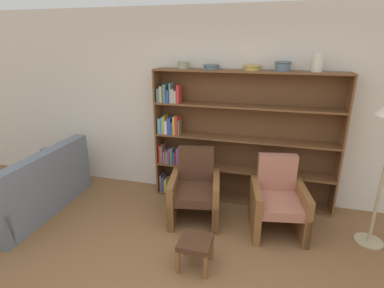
{
  "coord_description": "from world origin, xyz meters",
  "views": [
    {
      "loc": [
        0.67,
        -1.88,
        2.28
      ],
      "look_at": [
        -0.34,
        1.85,
        0.95
      ],
      "focal_mm": 28.0,
      "sensor_mm": 36.0,
      "label": 1
    }
  ],
  "objects_px": {
    "bowl_terracotta": "(283,66)",
    "armchair_leather": "(195,190)",
    "bookshelf": "(228,139)",
    "footstool": "(195,245)",
    "bowl_copper": "(211,67)",
    "couch": "(33,190)",
    "bowl_sage": "(252,67)",
    "armchair_cushioned": "(278,201)",
    "bowl_brass": "(183,65)",
    "vase_tall": "(317,64)"
  },
  "relations": [
    {
      "from": "bowl_terracotta",
      "to": "armchair_leather",
      "type": "bearing_deg",
      "value": -148.05
    },
    {
      "from": "bookshelf",
      "to": "footstool",
      "type": "xyz_separation_m",
      "value": [
        -0.08,
        -1.56,
        -0.68
      ]
    },
    {
      "from": "bookshelf",
      "to": "armchair_leather",
      "type": "height_order",
      "value": "bookshelf"
    },
    {
      "from": "bowl_copper",
      "to": "couch",
      "type": "distance_m",
      "value": 3.0
    },
    {
      "from": "bowl_copper",
      "to": "footstool",
      "type": "height_order",
      "value": "bowl_copper"
    },
    {
      "from": "couch",
      "to": "armchair_leather",
      "type": "distance_m",
      "value": 2.27
    },
    {
      "from": "bowl_sage",
      "to": "footstool",
      "type": "bearing_deg",
      "value": -103.06
    },
    {
      "from": "bowl_copper",
      "to": "bowl_sage",
      "type": "xyz_separation_m",
      "value": [
        0.54,
        0.0,
        0.0
      ]
    },
    {
      "from": "bowl_sage",
      "to": "armchair_cushioned",
      "type": "xyz_separation_m",
      "value": [
        0.46,
        -0.61,
        -1.56
      ]
    },
    {
      "from": "bowl_copper",
      "to": "footstool",
      "type": "xyz_separation_m",
      "value": [
        0.18,
        -1.53,
        -1.7
      ]
    },
    {
      "from": "bowl_sage",
      "to": "armchair_leather",
      "type": "height_order",
      "value": "bowl_sage"
    },
    {
      "from": "bowl_brass",
      "to": "bowl_sage",
      "type": "xyz_separation_m",
      "value": [
        0.94,
        0.0,
        -0.02
      ]
    },
    {
      "from": "bowl_terracotta",
      "to": "armchair_cushioned",
      "type": "xyz_separation_m",
      "value": [
        0.08,
        -0.61,
        -1.59
      ]
    },
    {
      "from": "bowl_brass",
      "to": "bowl_sage",
      "type": "relative_size",
      "value": 0.73
    },
    {
      "from": "armchair_cushioned",
      "to": "bookshelf",
      "type": "bearing_deg",
      "value": -50.75
    },
    {
      "from": "bowl_sage",
      "to": "vase_tall",
      "type": "relative_size",
      "value": 1.07
    },
    {
      "from": "bowl_brass",
      "to": "footstool",
      "type": "height_order",
      "value": "bowl_brass"
    },
    {
      "from": "bowl_copper",
      "to": "vase_tall",
      "type": "relative_size",
      "value": 1.02
    },
    {
      "from": "bowl_copper",
      "to": "couch",
      "type": "bearing_deg",
      "value": -155.64
    },
    {
      "from": "bookshelf",
      "to": "bowl_sage",
      "type": "height_order",
      "value": "bowl_sage"
    },
    {
      "from": "armchair_cushioned",
      "to": "footstool",
      "type": "bearing_deg",
      "value": 38.48
    },
    {
      "from": "bowl_terracotta",
      "to": "armchair_leather",
      "type": "relative_size",
      "value": 0.23
    },
    {
      "from": "bookshelf",
      "to": "bowl_terracotta",
      "type": "height_order",
      "value": "bowl_terracotta"
    },
    {
      "from": "bowl_copper",
      "to": "vase_tall",
      "type": "distance_m",
      "value": 1.33
    },
    {
      "from": "bowl_terracotta",
      "to": "couch",
      "type": "distance_m",
      "value": 3.77
    },
    {
      "from": "armchair_leather",
      "to": "footstool",
      "type": "height_order",
      "value": "armchair_leather"
    },
    {
      "from": "couch",
      "to": "footstool",
      "type": "height_order",
      "value": "couch"
    },
    {
      "from": "bowl_terracotta",
      "to": "vase_tall",
      "type": "height_order",
      "value": "vase_tall"
    },
    {
      "from": "bowl_terracotta",
      "to": "armchair_leather",
      "type": "height_order",
      "value": "bowl_terracotta"
    },
    {
      "from": "bowl_brass",
      "to": "armchair_cushioned",
      "type": "relative_size",
      "value": 0.19
    },
    {
      "from": "bowl_terracotta",
      "to": "footstool",
      "type": "height_order",
      "value": "bowl_terracotta"
    },
    {
      "from": "bookshelf",
      "to": "bowl_copper",
      "type": "distance_m",
      "value": 1.05
    },
    {
      "from": "bowl_sage",
      "to": "armchair_leather",
      "type": "xyz_separation_m",
      "value": [
        -0.6,
        -0.61,
        -1.56
      ]
    },
    {
      "from": "vase_tall",
      "to": "couch",
      "type": "relative_size",
      "value": 0.13
    },
    {
      "from": "couch",
      "to": "footstool",
      "type": "bearing_deg",
      "value": -102.6
    },
    {
      "from": "bowl_copper",
      "to": "bowl_sage",
      "type": "bearing_deg",
      "value": 0.0
    },
    {
      "from": "bookshelf",
      "to": "couch",
      "type": "bearing_deg",
      "value": -157.37
    },
    {
      "from": "bowl_brass",
      "to": "armchair_leather",
      "type": "bearing_deg",
      "value": -61.49
    },
    {
      "from": "bowl_copper",
      "to": "bowl_terracotta",
      "type": "height_order",
      "value": "bowl_terracotta"
    },
    {
      "from": "footstool",
      "to": "vase_tall",
      "type": "bearing_deg",
      "value": 53.28
    },
    {
      "from": "bowl_copper",
      "to": "armchair_leather",
      "type": "xyz_separation_m",
      "value": [
        -0.06,
        -0.61,
        -1.56
      ]
    },
    {
      "from": "bowl_brass",
      "to": "armchair_leather",
      "type": "relative_size",
      "value": 0.19
    },
    {
      "from": "bowl_copper",
      "to": "couch",
      "type": "xyz_separation_m",
      "value": [
        -2.29,
        -1.04,
        -1.64
      ]
    },
    {
      "from": "bowl_brass",
      "to": "footstool",
      "type": "relative_size",
      "value": 0.52
    },
    {
      "from": "bowl_brass",
      "to": "footstool",
      "type": "distance_m",
      "value": 2.37
    },
    {
      "from": "bowl_sage",
      "to": "vase_tall",
      "type": "xyz_separation_m",
      "value": [
        0.79,
        0.0,
        0.06
      ]
    },
    {
      "from": "couch",
      "to": "bowl_copper",
      "type": "bearing_deg",
      "value": -66.9
    },
    {
      "from": "bowl_terracotta",
      "to": "couch",
      "type": "relative_size",
      "value": 0.12
    },
    {
      "from": "bowl_brass",
      "to": "armchair_cushioned",
      "type": "height_order",
      "value": "bowl_brass"
    },
    {
      "from": "bowl_brass",
      "to": "bowl_copper",
      "type": "height_order",
      "value": "bowl_brass"
    }
  ]
}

